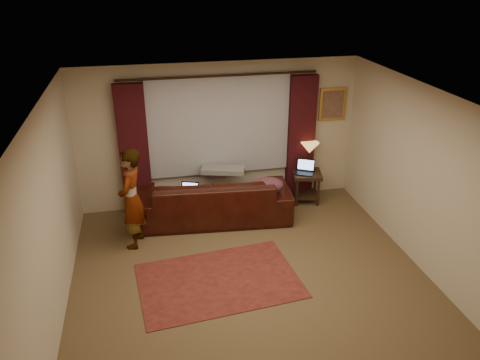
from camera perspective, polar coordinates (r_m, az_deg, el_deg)
name	(u,v)px	position (r m, az deg, el deg)	size (l,w,h in m)	color
floor	(251,279)	(6.81, 1.34, -11.99)	(5.00, 5.00, 0.01)	brown
ceiling	(253,100)	(5.64, 1.60, 9.67)	(5.00, 5.00, 0.02)	silver
wall_back	(219,135)	(8.37, -2.56, 5.48)	(5.00, 0.02, 2.60)	beige
wall_front	(322,331)	(4.15, 9.95, -17.72)	(5.00, 0.02, 2.60)	beige
wall_left	(50,218)	(6.09, -22.12, -4.27)	(0.02, 5.00, 2.60)	beige
wall_right	(424,181)	(7.08, 21.54, -0.07)	(0.02, 5.00, 2.60)	beige
sheer_curtain	(220,126)	(8.25, -2.51, 6.65)	(2.50, 0.05, 1.80)	#A6A6AE
drape_left	(134,150)	(8.21, -12.80, 3.57)	(0.50, 0.14, 2.30)	#340C10
drape_right	(301,138)	(8.67, 7.43, 5.15)	(0.50, 0.14, 2.30)	#340C10
curtain_rod	(219,76)	(7.97, -2.57, 12.56)	(0.04, 0.04, 3.40)	black
picture_frame	(333,104)	(8.78, 11.21, 9.05)	(0.50, 0.04, 0.60)	gold
sofa	(213,191)	(8.04, -3.29, -1.33)	(2.64, 1.14, 1.07)	black
throw_blanket	(223,155)	(8.13, -2.12, 3.06)	(0.75, 0.30, 0.09)	gray
clothing_pile	(267,186)	(7.96, 3.34, -0.67)	(0.55, 0.43, 0.23)	brown
laptop_sofa	(188,191)	(7.82, -6.31, -1.35)	(0.30, 0.32, 0.22)	black
area_rug	(219,280)	(6.77, -2.61, -12.13)	(2.22, 1.48, 0.01)	maroon
end_table	(306,187)	(8.81, 8.07, -0.82)	(0.51, 0.51, 0.59)	black
tiffany_lamp	(309,156)	(8.70, 8.42, 2.87)	(0.34, 0.34, 0.54)	#9C9440
laptop_table	(305,167)	(8.59, 7.87, 1.52)	(0.33, 0.36, 0.24)	black
person	(131,199)	(7.35, -13.10, -2.24)	(0.48, 0.48, 1.62)	gray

